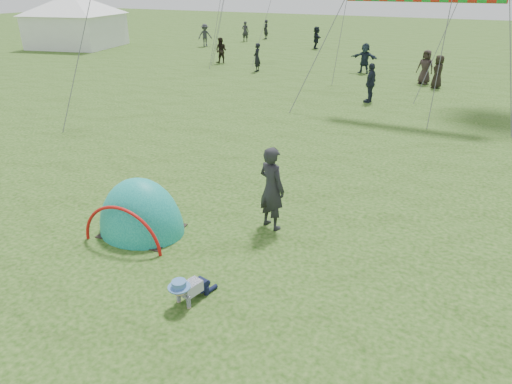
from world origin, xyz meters
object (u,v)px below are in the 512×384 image
at_px(popup_tent, 143,231).
at_px(standing_adult, 272,188).
at_px(crawling_toddler, 189,288).
at_px(event_marquee, 75,18).

distance_m(popup_tent, standing_adult, 2.95).
height_order(crawling_toddler, standing_adult, standing_adult).
distance_m(crawling_toddler, standing_adult, 3.04).
height_order(crawling_toddler, event_marquee, event_marquee).
bearing_deg(crawling_toddler, standing_adult, 100.29).
xyz_separation_m(crawling_toddler, event_marquee, (-26.84, 23.32, 1.92)).
distance_m(standing_adult, event_marquee, 33.82).
bearing_deg(standing_adult, crawling_toddler, 108.32).
relative_size(crawling_toddler, standing_adult, 0.37).
xyz_separation_m(standing_adult, event_marquee, (-26.98, 20.36, 1.26)).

